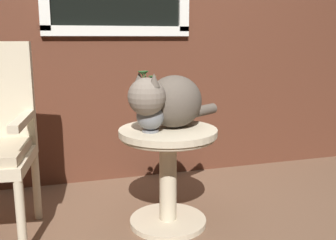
{
  "coord_description": "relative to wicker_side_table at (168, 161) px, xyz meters",
  "views": [
    {
      "loc": [
        -0.45,
        -1.94,
        1.05
      ],
      "look_at": [
        0.15,
        0.05,
        0.61
      ],
      "focal_mm": 41.63,
      "sensor_mm": 36.0,
      "label": 1
    }
  ],
  "objects": [
    {
      "name": "ground_plane",
      "position": [
        -0.15,
        -0.05,
        -0.38
      ],
      "size": [
        6.0,
        6.0,
        0.0
      ],
      "primitive_type": "plane",
      "color": "brown"
    },
    {
      "name": "cat",
      "position": [
        0.01,
        0.01,
        0.34
      ],
      "size": [
        0.61,
        0.42,
        0.32
      ],
      "color": "brown",
      "rests_on": "wicker_side_table"
    },
    {
      "name": "pewter_vase_with_ivy",
      "position": [
        -0.11,
        -0.04,
        0.29
      ],
      "size": [
        0.15,
        0.15,
        0.32
      ],
      "color": "slate",
      "rests_on": "wicker_side_table"
    },
    {
      "name": "wicker_side_table",
      "position": [
        0.0,
        0.0,
        0.0
      ],
      "size": [
        0.54,
        0.54,
        0.56
      ],
      "color": "beige",
      "rests_on": "ground_plane"
    },
    {
      "name": "back_wall",
      "position": [
        -0.15,
        0.83,
        0.93
      ],
      "size": [
        4.0,
        0.07,
        2.6
      ],
      "color": "#562D1E",
      "rests_on": "ground_plane"
    }
  ]
}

